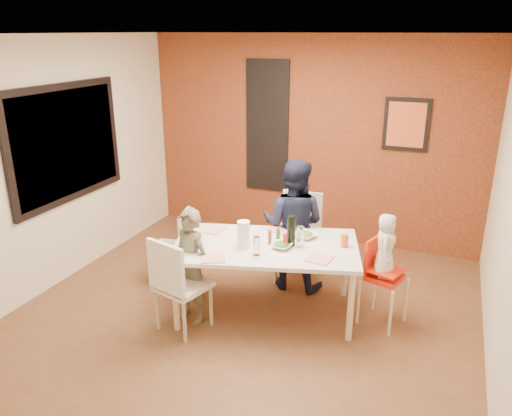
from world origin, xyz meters
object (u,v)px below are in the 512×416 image
at_px(chair_left, 177,243).
at_px(high_chair, 381,273).
at_px(chair_far, 299,231).
at_px(paper_towel_roll, 244,234).
at_px(child_far, 293,225).
at_px(dining_table, 266,251).
at_px(wine_bottle, 291,231).
at_px(chair_near, 176,281).
at_px(toddler, 385,245).
at_px(child_near, 191,266).

distance_m(chair_left, high_chair, 2.26).
distance_m(chair_far, paper_towel_roll, 1.11).
height_order(child_far, paper_towel_roll, child_far).
distance_m(dining_table, wine_bottle, 0.33).
relative_size(dining_table, chair_far, 2.00).
bearing_deg(chair_near, paper_towel_roll, -118.05).
bearing_deg(chair_near, high_chair, -137.57).
bearing_deg(dining_table, toddler, 12.07).
xyz_separation_m(child_near, paper_towel_roll, (0.45, 0.26, 0.30)).
height_order(chair_near, high_chair, chair_near).
relative_size(chair_near, chair_left, 1.13).
bearing_deg(child_near, toddler, 37.91).
bearing_deg(child_near, wine_bottle, 46.71).
height_order(chair_far, child_near, child_near).
height_order(high_chair, child_far, child_far).
height_order(high_chair, paper_towel_roll, paper_towel_roll).
relative_size(high_chair, wine_bottle, 2.83).
relative_size(wine_bottle, paper_towel_roll, 1.14).
height_order(chair_left, child_near, child_near).
distance_m(chair_left, child_near, 0.85).
bearing_deg(child_far, chair_left, 16.13).
relative_size(chair_near, child_near, 0.82).
height_order(toddler, paper_towel_roll, toddler).
distance_m(chair_near, chair_left, 1.04).
bearing_deg(paper_towel_roll, toddler, 16.43).
bearing_deg(child_far, wine_bottle, 104.52).
bearing_deg(toddler, child_far, 63.54).
relative_size(chair_near, wine_bottle, 3.12).
bearing_deg(child_far, dining_table, 82.05).
xyz_separation_m(chair_near, child_near, (0.02, 0.24, 0.05)).
xyz_separation_m(high_chair, child_near, (-1.72, -0.65, 0.06)).
bearing_deg(chair_far, child_far, -91.43).
bearing_deg(toddler, paper_towel_roll, 101.09).
relative_size(dining_table, high_chair, 2.30).
bearing_deg(chair_left, dining_table, 64.82).
distance_m(chair_near, wine_bottle, 1.19).
distance_m(chair_left, child_far, 1.33).
relative_size(toddler, paper_towel_roll, 2.33).
relative_size(dining_table, wine_bottle, 6.52).
bearing_deg(wine_bottle, chair_far, 101.15).
bearing_deg(chair_near, chair_left, -44.52).
bearing_deg(toddler, dining_table, 96.73).
relative_size(chair_far, child_near, 0.86).
height_order(chair_far, high_chair, chair_far).
height_order(dining_table, child_far, child_far).
xyz_separation_m(high_chair, toddler, (0.02, -0.01, 0.30)).
height_order(chair_left, child_far, child_far).
relative_size(child_near, toddler, 1.85).
distance_m(high_chair, child_near, 1.84).
distance_m(child_near, child_far, 1.26).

